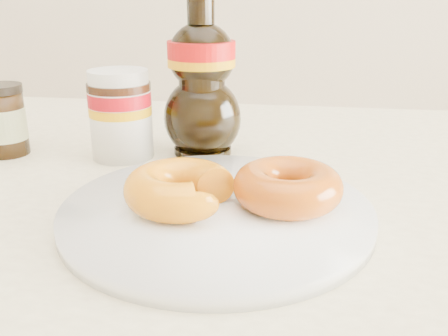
# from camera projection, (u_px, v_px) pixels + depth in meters

# --- Properties ---
(dining_table) EXTENTS (1.40, 0.90, 0.75)m
(dining_table) POSITION_uv_depth(u_px,v_px,m) (204.00, 260.00, 0.58)
(dining_table) COLOR #FFF2C2
(dining_table) RESTS_ON ground
(plate) EXTENTS (0.30, 0.30, 0.02)m
(plate) POSITION_uv_depth(u_px,v_px,m) (217.00, 211.00, 0.49)
(plate) COLOR white
(plate) RESTS_ON dining_table
(donut_bitten) EXTENTS (0.14, 0.14, 0.04)m
(donut_bitten) POSITION_uv_depth(u_px,v_px,m) (180.00, 188.00, 0.47)
(donut_bitten) COLOR orange
(donut_bitten) RESTS_ON plate
(donut_whole) EXTENTS (0.14, 0.14, 0.04)m
(donut_whole) POSITION_uv_depth(u_px,v_px,m) (288.00, 186.00, 0.48)
(donut_whole) COLOR #AC3E0B
(donut_whole) RESTS_ON plate
(nutella_jar) EXTENTS (0.08, 0.08, 0.12)m
(nutella_jar) POSITION_uv_depth(u_px,v_px,m) (120.00, 111.00, 0.65)
(nutella_jar) COLOR white
(nutella_jar) RESTS_ON dining_table
(syrup_bottle) EXTENTS (0.11, 0.09, 0.20)m
(syrup_bottle) POSITION_uv_depth(u_px,v_px,m) (202.00, 79.00, 0.65)
(syrup_bottle) COLOR black
(syrup_bottle) RESTS_ON dining_table
(dark_jar) EXTENTS (0.06, 0.06, 0.09)m
(dark_jar) POSITION_uv_depth(u_px,v_px,m) (3.00, 121.00, 0.66)
(dark_jar) COLOR black
(dark_jar) RESTS_ON dining_table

